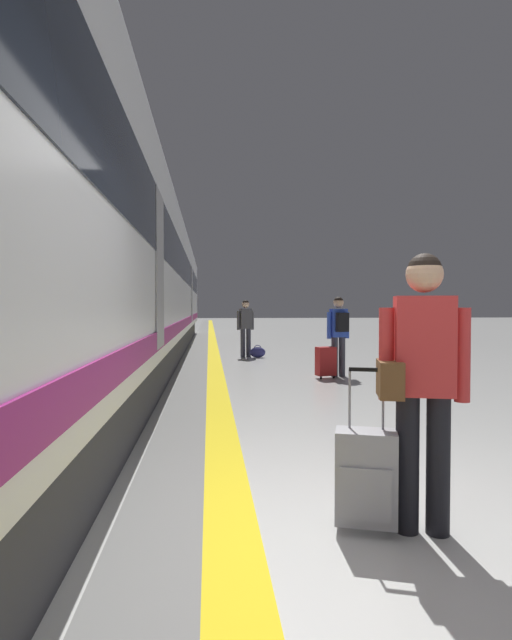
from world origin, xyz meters
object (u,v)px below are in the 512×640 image
at_px(passenger_mid, 246,324).
at_px(duffel_bag_mid, 258,352).
at_px(suitcase_near, 326,361).
at_px(high_speed_train, 119,261).
at_px(rolling_suitcase_foreground, 366,477).
at_px(passenger_near, 339,329).
at_px(traveller_foreground, 421,372).

distance_m(passenger_mid, duffel_bag_mid, 0.88).
bearing_deg(suitcase_near, duffel_bag_mid, 103.25).
height_order(suitcase_near, duffel_bag_mid, suitcase_near).
xyz_separation_m(high_speed_train, rolling_suitcase_foreground, (3.08, -8.64, -2.15)).
relative_size(passenger_near, suitcase_near, 2.60).
xyz_separation_m(high_speed_train, suitcase_near, (4.41, -2.13, -2.16)).
distance_m(rolling_suitcase_foreground, duffel_bag_mid, 10.57).
height_order(passenger_near, suitcase_near, passenger_near).
bearing_deg(traveller_foreground, duffel_bag_mid, 89.78).
height_order(traveller_foreground, suitcase_near, traveller_foreground).
bearing_deg(passenger_mid, suitcase_near, -73.43).
bearing_deg(suitcase_near, passenger_near, 34.04).
bearing_deg(passenger_mid, passenger_near, -68.52).
bearing_deg(rolling_suitcase_foreground, high_speed_train, 109.62).
bearing_deg(duffel_bag_mid, rolling_suitcase_foreground, -92.04).
bearing_deg(passenger_near, traveller_foreground, -101.07).
distance_m(high_speed_train, suitcase_near, 5.36).
xyz_separation_m(high_speed_train, duffel_bag_mid, (3.45, 1.93, -2.35)).
xyz_separation_m(suitcase_near, duffel_bag_mid, (-0.96, 4.06, -0.19)).
distance_m(rolling_suitcase_foreground, suitcase_near, 6.64).
height_order(rolling_suitcase_foreground, duffel_bag_mid, rolling_suitcase_foreground).
relative_size(passenger_mid, duffel_bag_mid, 3.70).
relative_size(high_speed_train, passenger_near, 20.85).
relative_size(high_speed_train, duffel_bag_mid, 77.46).
height_order(rolling_suitcase_foreground, passenger_near, passenger_near).
bearing_deg(duffel_bag_mid, suitcase_near, -76.75).
height_order(high_speed_train, rolling_suitcase_foreground, high_speed_train).
xyz_separation_m(passenger_near, duffel_bag_mid, (-1.28, 3.84, -0.82)).
bearing_deg(duffel_bag_mid, passenger_near, -71.55).
bearing_deg(passenger_mid, traveller_foreground, -88.53).
distance_m(traveller_foreground, passenger_near, 6.90).
bearing_deg(duffel_bag_mid, passenger_mid, 144.23).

